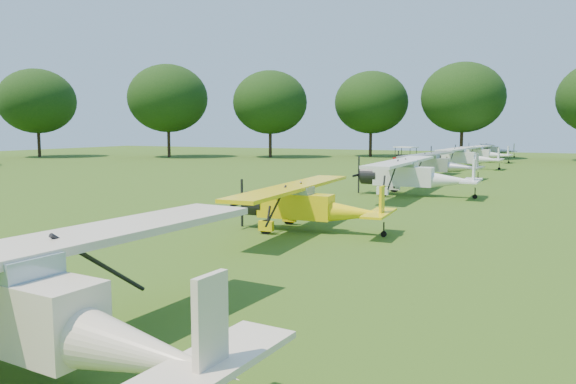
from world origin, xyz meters
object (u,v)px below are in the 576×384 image
object	(u,v)px
aircraft_2	(307,202)
aircraft_5	(463,156)
aircraft_4	(435,163)
aircraft_1	(31,301)
aircraft_7	(491,149)
aircraft_6	(480,152)
aircraft_3	(412,173)
golf_cart	(405,159)

from	to	relation	value
aircraft_2	aircraft_5	xyz separation A→B (m)	(0.73, 38.60, 0.14)
aircraft_2	aircraft_4	size ratio (longest dim) A/B	0.91
aircraft_1	aircraft_7	distance (m)	77.42
aircraft_6	aircraft_7	bearing A→B (deg)	97.06
aircraft_7	aircraft_2	bearing A→B (deg)	-100.93
aircraft_6	aircraft_3	bearing A→B (deg)	-83.07
aircraft_7	aircraft_3	bearing A→B (deg)	-99.83
aircraft_2	aircraft_3	xyz separation A→B (m)	(1.18, 13.63, 0.20)
aircraft_6	aircraft_7	world-z (taller)	aircraft_6
golf_cart	aircraft_1	bearing A→B (deg)	-62.63
aircraft_3	aircraft_5	distance (m)	24.97
aircraft_5	aircraft_7	distance (m)	24.50
aircraft_7	golf_cart	size ratio (longest dim) A/B	3.71
aircraft_4	golf_cart	world-z (taller)	aircraft_4
aircraft_1	aircraft_2	xyz separation A→B (m)	(-1.34, 14.33, -0.21)
aircraft_2	golf_cart	xyz separation A→B (m)	(-5.61, 40.47, -0.48)
aircraft_3	aircraft_6	bearing A→B (deg)	90.08
aircraft_2	aircraft_3	bearing A→B (deg)	82.64
aircraft_1	golf_cart	distance (m)	55.24
aircraft_4	aircraft_7	xyz separation A→B (m)	(0.90, 36.59, -0.11)
aircraft_6	aircraft_1	bearing A→B (deg)	-82.96
aircraft_6	golf_cart	world-z (taller)	aircraft_6
aircraft_3	golf_cart	world-z (taller)	aircraft_3
aircraft_4	aircraft_5	size ratio (longest dim) A/B	0.98
aircraft_2	aircraft_5	bearing A→B (deg)	86.52
aircraft_7	golf_cart	distance (m)	23.60
aircraft_2	aircraft_3	world-z (taller)	aircraft_3
aircraft_1	aircraft_6	size ratio (longest dim) A/B	1.14
aircraft_3	aircraft_7	xyz separation A→B (m)	(-0.08, 49.46, -0.20)
aircraft_3	aircraft_4	xyz separation A→B (m)	(-0.99, 12.86, -0.09)
aircraft_2	aircraft_6	xyz separation A→B (m)	(1.14, 50.33, 0.04)
aircraft_1	aircraft_3	size ratio (longest dim) A/B	1.02
aircraft_7	aircraft_1	bearing A→B (deg)	-99.75
golf_cart	aircraft_7	bearing A→B (deg)	93.61
aircraft_6	aircraft_4	bearing A→B (deg)	-85.41
aircraft_3	aircraft_7	world-z (taller)	aircraft_3
aircraft_1	golf_cart	world-z (taller)	aircraft_1
aircraft_6	golf_cart	xyz separation A→B (m)	(-6.75, -9.87, -0.52)
aircraft_7	aircraft_6	bearing A→B (deg)	-99.74
aircraft_4	aircraft_7	distance (m)	36.61
aircraft_4	aircraft_5	distance (m)	12.11
aircraft_2	aircraft_6	distance (m)	50.35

